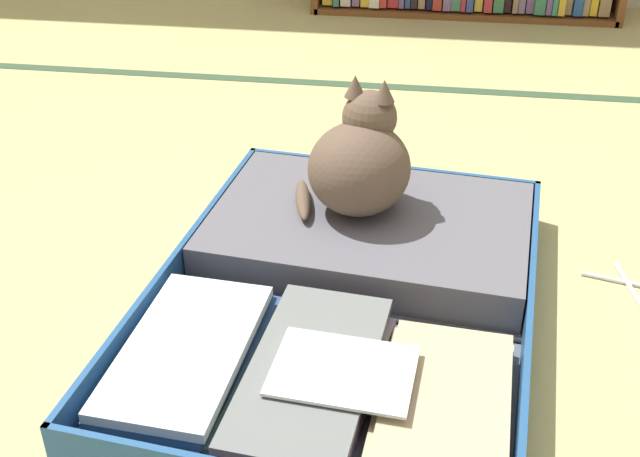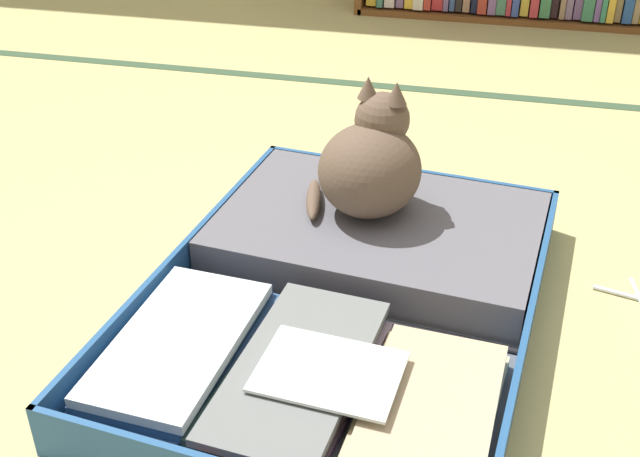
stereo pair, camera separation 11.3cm
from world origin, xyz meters
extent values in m
plane|color=tan|center=(0.00, 0.00, 0.00)|extent=(10.00, 10.00, 0.00)
cube|color=#344D34|center=(0.00, 1.34, 0.00)|extent=(4.80, 0.05, 0.00)
cube|color=brown|center=(0.28, 2.24, 0.01)|extent=(1.23, 0.28, 0.02)
cube|color=#235186|center=(0.01, -0.17, 0.01)|extent=(0.77, 0.57, 0.01)
cube|color=#235186|center=(-0.34, -0.14, 0.05)|extent=(0.07, 0.50, 0.10)
cube|color=#235186|center=(0.36, -0.21, 0.05)|extent=(0.07, 0.50, 0.10)
cube|color=#4E555E|center=(0.01, -0.17, 0.02)|extent=(0.74, 0.55, 0.01)
cube|color=#235186|center=(0.06, 0.32, 0.01)|extent=(0.77, 0.57, 0.01)
cube|color=#235186|center=(0.09, 0.56, 0.05)|extent=(0.71, 0.09, 0.10)
cube|color=#235186|center=(-0.29, 0.36, 0.05)|extent=(0.07, 0.50, 0.10)
cube|color=#235186|center=(0.41, 0.28, 0.05)|extent=(0.07, 0.50, 0.10)
cube|color=#4E555E|center=(0.06, 0.32, 0.02)|extent=(0.74, 0.55, 0.01)
cylinder|color=black|center=(0.04, 0.07, 0.02)|extent=(0.69, 0.09, 0.02)
cube|color=navy|center=(-0.21, -0.15, 0.03)|extent=(0.25, 0.44, 0.02)
cube|color=navy|center=(-0.21, -0.14, 0.05)|extent=(0.27, 0.46, 0.02)
cube|color=navy|center=(-0.22, -0.14, 0.07)|extent=(0.23, 0.42, 0.02)
cube|color=silver|center=(-0.21, -0.15, 0.09)|extent=(0.23, 0.41, 0.02)
cube|color=gray|center=(0.01, -0.17, 0.03)|extent=(0.26, 0.44, 0.02)
cube|color=gray|center=(0.01, -0.18, 0.05)|extent=(0.27, 0.46, 0.02)
cube|color=#172827|center=(0.00, -0.16, 0.06)|extent=(0.26, 0.44, 0.02)
cube|color=slate|center=(0.01, -0.17, 0.08)|extent=(0.25, 0.45, 0.02)
cube|color=#B3AC8A|center=(0.24, -0.20, 0.03)|extent=(0.25, 0.42, 0.02)
cube|color=tan|center=(0.23, -0.21, 0.05)|extent=(0.24, 0.40, 0.02)
cube|color=tan|center=(0.24, -0.20, 0.07)|extent=(0.23, 0.38, 0.02)
cube|color=silver|center=(0.07, -0.18, 0.09)|extent=(0.25, 0.19, 0.01)
cube|color=#5B5A62|center=(0.06, 0.32, 0.06)|extent=(0.73, 0.54, 0.09)
cylinder|color=black|center=(-0.11, 0.57, 0.05)|extent=(0.02, 0.02, 0.09)
cylinder|color=black|center=(0.28, 0.53, 0.05)|extent=(0.02, 0.02, 0.09)
ellipsoid|color=brown|center=(0.04, 0.34, 0.20)|extent=(0.28, 0.28, 0.20)
ellipsoid|color=brown|center=(0.05, 0.40, 0.16)|extent=(0.17, 0.12, 0.11)
sphere|color=brown|center=(0.05, 0.39, 0.30)|extent=(0.12, 0.12, 0.12)
cone|color=brown|center=(0.08, 0.37, 0.37)|extent=(0.05, 0.05, 0.05)
cone|color=brown|center=(0.02, 0.39, 0.37)|extent=(0.05, 0.05, 0.05)
sphere|color=gold|center=(0.08, 0.43, 0.31)|extent=(0.02, 0.02, 0.02)
sphere|color=gold|center=(0.04, 0.44, 0.31)|extent=(0.02, 0.02, 0.02)
ellipsoid|color=brown|center=(-0.09, 0.33, 0.12)|extent=(0.07, 0.18, 0.03)
cylinder|color=silver|center=(0.63, 0.23, 0.01)|extent=(0.06, 0.26, 0.01)
camera|label=1|loc=(0.17, -1.19, 1.00)|focal=45.22mm
camera|label=2|loc=(0.29, -1.17, 1.00)|focal=45.22mm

